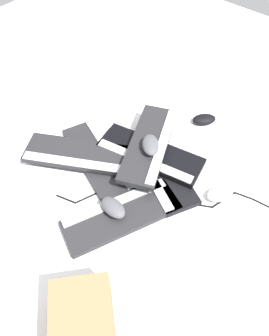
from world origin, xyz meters
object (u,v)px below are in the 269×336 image
keyboard_2 (158,168)px  keyboard_5 (150,144)px  mouse_0 (204,119)px  mouse_2 (113,207)px  keyboard_1 (121,215)px  keyboard_4 (150,154)px  mouse_1 (220,194)px  keyboard_0 (98,159)px  keyboard_3 (78,154)px  mouse_3 (150,145)px

keyboard_2 → keyboard_5: keyboard_5 is taller
mouse_0 → mouse_2: (-0.02, 0.64, 0.03)m
keyboard_5 → mouse_0: 0.34m
keyboard_1 → mouse_2: mouse_2 is taller
keyboard_4 → mouse_1: (-0.32, -0.04, -0.02)m
keyboard_4 → mouse_2: mouse_2 is taller
keyboard_0 → mouse_0: mouse_0 is taller
mouse_2 → keyboard_3: bearing=-11.5°
keyboard_2 → mouse_3: bearing=-8.5°
keyboard_3 → keyboard_5: bearing=-133.3°
keyboard_2 → keyboard_3: keyboard_3 is taller
keyboard_4 → keyboard_1: bearing=108.3°
mouse_1 → mouse_3: size_ratio=1.00×
keyboard_0 → keyboard_4: size_ratio=1.01×
keyboard_5 → mouse_3: size_ratio=4.20×
keyboard_3 → keyboard_5: size_ratio=0.99×
keyboard_0 → keyboard_1: size_ratio=1.00×
mouse_0 → mouse_3: size_ratio=1.00×
keyboard_3 → mouse_0: 0.61m
keyboard_1 → keyboard_3: size_ratio=1.02×
keyboard_2 → keyboard_5: bearing=-24.1°
keyboard_1 → keyboard_4: bearing=-71.7°
keyboard_0 → mouse_0: 0.53m
keyboard_5 → mouse_3: bearing=132.4°
keyboard_2 → mouse_2: (-0.00, 0.28, 0.04)m
keyboard_3 → mouse_1: 0.60m
keyboard_1 → mouse_0: 0.63m
mouse_2 → keyboard_5: bearing=-68.8°
keyboard_0 → mouse_3: (-0.17, -0.14, 0.10)m
keyboard_0 → mouse_1: (-0.49, -0.18, 0.01)m
keyboard_2 → mouse_0: size_ratio=4.19×
keyboard_5 → mouse_3: mouse_3 is taller
keyboard_5 → mouse_1: (-0.34, -0.02, -0.05)m
keyboard_5 → mouse_0: (-0.06, -0.33, -0.05)m
keyboard_0 → keyboard_3: bearing=42.7°
keyboard_0 → keyboard_2: same height
keyboard_5 → mouse_1: bearing=-177.4°
mouse_1 → keyboard_1: bearing=174.3°
keyboard_0 → keyboard_2: 0.26m
keyboard_2 → mouse_3: mouse_3 is taller
keyboard_4 → mouse_0: keyboard_4 is taller
keyboard_0 → mouse_3: bearing=-141.4°
keyboard_4 → keyboard_5: size_ratio=1.00×
keyboard_1 → keyboard_3: keyboard_3 is taller
mouse_0 → mouse_1: same height
keyboard_1 → keyboard_0: bearing=-28.3°
keyboard_2 → mouse_3: size_ratio=4.19×
keyboard_2 → keyboard_4: (0.06, -0.01, 0.03)m
keyboard_1 → keyboard_4: size_ratio=1.00×
mouse_2 → mouse_1: bearing=-121.9°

